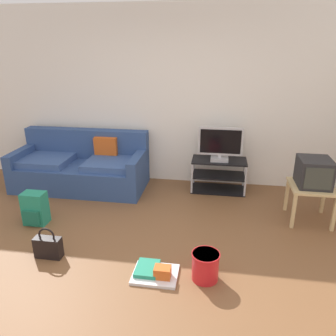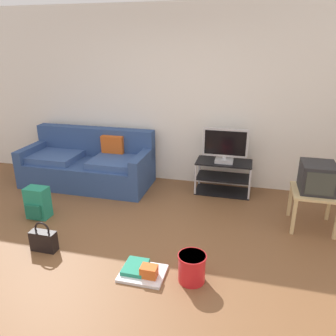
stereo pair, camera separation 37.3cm
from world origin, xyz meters
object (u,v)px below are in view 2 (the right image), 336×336
(backpack, at_px, (38,203))
(handbag, at_px, (44,240))
(flat_tv, at_px, (225,146))
(tv_stand, at_px, (223,177))
(floor_tray, at_px, (142,271))
(crt_tv, at_px, (317,177))
(side_table, at_px, (314,197))
(couch, at_px, (89,165))
(cleaning_bucket, at_px, (192,267))

(backpack, bearing_deg, handbag, -35.91)
(flat_tv, xyz_separation_m, handbag, (-1.75, -2.00, -0.62))
(tv_stand, relative_size, floor_tray, 1.86)
(backpack, relative_size, floor_tray, 0.95)
(crt_tv, bearing_deg, side_table, -90.00)
(tv_stand, height_order, side_table, tv_stand)
(tv_stand, relative_size, handbag, 2.34)
(crt_tv, distance_m, floor_tray, 2.31)
(side_table, relative_size, backpack, 1.27)
(couch, xyz_separation_m, floor_tray, (1.55, -1.99, -0.27))
(handbag, bearing_deg, tv_stand, 49.10)
(couch, height_order, cleaning_bucket, couch)
(handbag, height_order, floor_tray, handbag)
(backpack, xyz_separation_m, handbag, (0.50, -0.64, -0.08))
(backpack, bearing_deg, side_table, 26.50)
(tv_stand, xyz_separation_m, floor_tray, (-0.58, -2.16, -0.21))
(side_table, relative_size, crt_tv, 1.24)
(tv_stand, bearing_deg, side_table, -33.53)
(flat_tv, distance_m, cleaning_bucket, 2.18)
(side_table, bearing_deg, couch, 169.67)
(backpack, height_order, floor_tray, backpack)
(handbag, bearing_deg, cleaning_bucket, -3.31)
(tv_stand, height_order, handbag, tv_stand)
(handbag, distance_m, floor_tray, 1.18)
(handbag, bearing_deg, flat_tv, 48.78)
(tv_stand, relative_size, backpack, 1.96)
(flat_tv, xyz_separation_m, side_table, (1.15, -0.74, -0.34))
(tv_stand, relative_size, side_table, 1.54)
(tv_stand, bearing_deg, cleaning_bucket, -92.51)
(floor_tray, bearing_deg, crt_tv, 39.10)
(crt_tv, xyz_separation_m, backpack, (-3.40, -0.63, -0.45))
(tv_stand, xyz_separation_m, side_table, (1.15, -0.76, 0.16))
(tv_stand, relative_size, flat_tv, 1.25)
(couch, bearing_deg, backpack, -95.71)
(cleaning_bucket, height_order, floor_tray, cleaning_bucket)
(crt_tv, height_order, cleaning_bucket, crt_tv)
(couch, height_order, side_table, couch)
(flat_tv, bearing_deg, crt_tv, -32.18)
(crt_tv, bearing_deg, floor_tray, -140.90)
(side_table, bearing_deg, flat_tv, 147.25)
(crt_tv, bearing_deg, tv_stand, 147.03)
(tv_stand, bearing_deg, flat_tv, -90.00)
(couch, distance_m, crt_tv, 3.35)
(flat_tv, relative_size, side_table, 1.23)
(handbag, relative_size, floor_tray, 0.79)
(side_table, bearing_deg, floor_tray, -141.23)
(flat_tv, relative_size, backpack, 1.56)
(floor_tray, bearing_deg, cleaning_bucket, 4.27)
(flat_tv, bearing_deg, couch, -176.16)
(tv_stand, xyz_separation_m, cleaning_bucket, (-0.09, -2.12, -0.10))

